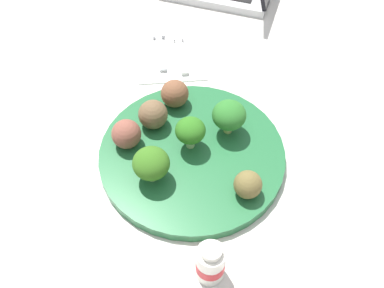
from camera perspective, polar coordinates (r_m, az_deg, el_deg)
The scene contains 13 objects.
ground_plane at distance 0.74m, azimuth 0.00°, elevation -1.73°, with size 4.00×4.00×0.00m, color silver.
plate at distance 0.73m, azimuth 0.00°, elevation -1.36°, with size 0.28×0.28×0.02m, color #236638.
broccoli_floret_back_right at distance 0.72m, azimuth 4.41°, elevation 3.39°, with size 0.05×0.05×0.06m.
broccoli_floret_center at distance 0.70m, azimuth 0.19°, elevation 1.61°, with size 0.05×0.05×0.05m.
broccoli_floret_back_left at distance 0.67m, azimuth -4.85°, elevation -2.33°, with size 0.05×0.05×0.06m.
meatball_back_right at distance 0.72m, azimuth -7.76°, elevation 1.18°, with size 0.04×0.04×0.04m, color brown.
meatball_back_left at distance 0.77m, azimuth -2.06°, elevation 5.98°, with size 0.04×0.04×0.04m, color brown.
meatball_mid_right at distance 0.74m, azimuth -4.63°, elevation 3.50°, with size 0.05×0.05×0.05m, color brown.
meatball_near_rim at distance 0.67m, azimuth 6.62°, elevation -4.79°, with size 0.04×0.04×0.04m, color brown.
napkin at distance 0.90m, azimuth -2.61°, elevation 11.13°, with size 0.17×0.12×0.01m, color white.
fork at distance 0.91m, azimuth -3.84°, elevation 11.60°, with size 0.12×0.02×0.01m.
knife at distance 0.91m, azimuth -1.52°, elevation 11.74°, with size 0.15×0.02×0.01m.
yogurt_bottle at distance 0.62m, azimuth 2.19°, elevation -13.85°, with size 0.04×0.04×0.07m.
Camera 1 is at (-0.43, 0.08, 0.59)m, focal length 45.13 mm.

